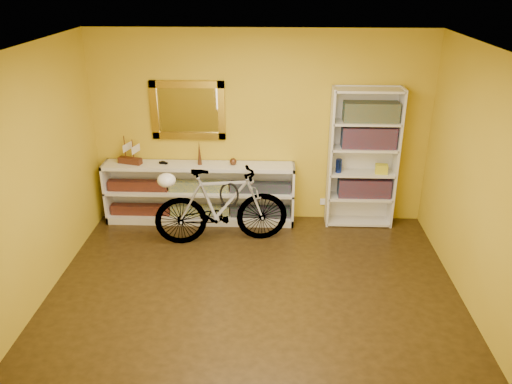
{
  "coord_description": "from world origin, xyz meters",
  "views": [
    {
      "loc": [
        0.21,
        -4.54,
        3.27
      ],
      "look_at": [
        0.0,
        0.7,
        0.95
      ],
      "focal_mm": 35.62,
      "sensor_mm": 36.0,
      "label": 1
    }
  ],
  "objects_px": {
    "bookcase": "(363,159)",
    "bicycle": "(221,206)",
    "console_unit": "(200,193)",
    "helmet": "(166,180)"
  },
  "relations": [
    {
      "from": "console_unit",
      "to": "helmet",
      "type": "xyz_separation_m",
      "value": [
        -0.29,
        -0.68,
        0.47
      ]
    },
    {
      "from": "bookcase",
      "to": "bicycle",
      "type": "bearing_deg",
      "value": -161.94
    },
    {
      "from": "bicycle",
      "to": "helmet",
      "type": "xyz_separation_m",
      "value": [
        -0.65,
        -0.11,
        0.39
      ]
    },
    {
      "from": "console_unit",
      "to": "helmet",
      "type": "distance_m",
      "value": 0.88
    },
    {
      "from": "bookcase",
      "to": "helmet",
      "type": "distance_m",
      "value": 2.59
    },
    {
      "from": "helmet",
      "to": "bicycle",
      "type": "bearing_deg",
      "value": 9.27
    },
    {
      "from": "bookcase",
      "to": "bicycle",
      "type": "xyz_separation_m",
      "value": [
        -1.83,
        -0.6,
        -0.44
      ]
    },
    {
      "from": "console_unit",
      "to": "bookcase",
      "type": "relative_size",
      "value": 1.37
    },
    {
      "from": "console_unit",
      "to": "bicycle",
      "type": "xyz_separation_m",
      "value": [
        0.36,
        -0.57,
        0.08
      ]
    },
    {
      "from": "bookcase",
      "to": "console_unit",
      "type": "bearing_deg",
      "value": -179.35
    }
  ]
}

